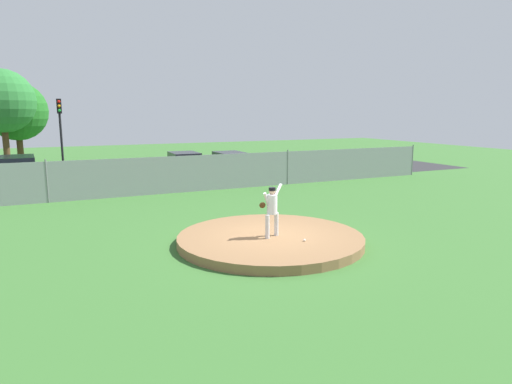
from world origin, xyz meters
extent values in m
plane|color=#386B2D|center=(0.00, 6.00, 0.00)|extent=(80.00, 80.00, 0.00)
cube|color=#2B2B2D|center=(0.00, 14.50, 0.00)|extent=(44.00, 7.00, 0.01)
cylinder|color=olive|center=(0.00, 0.00, 0.14)|extent=(5.77, 5.77, 0.27)
cylinder|color=silver|center=(-0.26, -0.31, 0.64)|extent=(0.13, 0.13, 0.73)
cylinder|color=silver|center=(0.14, -0.12, 0.64)|extent=(0.13, 0.13, 0.73)
cylinder|color=silver|center=(-0.06, -0.21, 1.30)|extent=(0.32, 0.32, 0.59)
cylinder|color=silver|center=(0.12, -0.21, 1.69)|extent=(0.41, 0.26, 0.45)
cylinder|color=silver|center=(-0.24, -0.21, 1.45)|extent=(0.29, 0.20, 0.46)
ellipsoid|color=#4C2D14|center=(-0.36, -0.16, 1.28)|extent=(0.20, 0.12, 0.18)
sphere|color=tan|center=(-0.06, -0.21, 1.69)|extent=(0.20, 0.20, 0.20)
cylinder|color=black|center=(-0.06, -0.21, 1.76)|extent=(0.21, 0.21, 0.09)
sphere|color=white|center=(0.59, -1.05, 0.31)|extent=(0.07, 0.07, 0.07)
cube|color=gray|center=(0.00, 10.00, 0.93)|extent=(30.86, 0.03, 1.87)
cylinder|color=slate|center=(-6.17, 10.00, 0.98)|extent=(0.07, 0.07, 1.97)
cylinder|color=slate|center=(6.17, 10.00, 0.98)|extent=(0.07, 0.07, 1.97)
cylinder|color=slate|center=(15.43, 10.00, 0.98)|extent=(0.07, 0.07, 1.97)
cube|color=#146066|center=(-7.56, 14.46, 0.70)|extent=(2.04, 4.75, 0.76)
cube|color=black|center=(-7.56, 14.46, 1.42)|extent=(1.82, 2.64, 0.69)
cylinder|color=black|center=(-7.61, 15.92, 0.32)|extent=(1.96, 0.71, 0.64)
cylinder|color=black|center=(-7.51, 13.01, 0.32)|extent=(1.96, 0.71, 0.64)
cube|color=#B7BABF|center=(4.40, 14.25, 0.65)|extent=(1.82, 4.26, 0.66)
cube|color=black|center=(4.40, 14.25, 1.27)|extent=(1.66, 2.35, 0.58)
cylinder|color=black|center=(4.41, 15.57, 0.32)|extent=(1.85, 0.66, 0.64)
cylinder|color=black|center=(4.38, 12.94, 0.32)|extent=(1.85, 0.66, 0.64)
cube|color=silver|center=(1.52, 14.60, 0.67)|extent=(1.86, 4.13, 0.70)
cube|color=black|center=(1.52, 14.60, 1.32)|extent=(1.66, 2.29, 0.61)
cylinder|color=black|center=(1.56, 15.86, 0.32)|extent=(1.81, 0.70, 0.64)
cylinder|color=black|center=(1.48, 13.33, 0.32)|extent=(1.81, 0.70, 0.64)
cylinder|color=black|center=(-5.17, 18.85, 2.43)|extent=(0.14, 0.14, 4.85)
cube|color=black|center=(-5.17, 18.67, 4.40)|extent=(0.28, 0.24, 0.90)
sphere|color=red|center=(-5.17, 18.55, 4.67)|extent=(0.18, 0.18, 0.18)
sphere|color=orange|center=(-5.17, 18.55, 4.40)|extent=(0.18, 0.18, 0.18)
sphere|color=green|center=(-5.17, 18.55, 4.13)|extent=(0.18, 0.18, 0.18)
cylinder|color=#4C331E|center=(-8.51, 22.82, 1.65)|extent=(0.41, 0.41, 3.30)
sphere|color=#2B7632|center=(-8.51, 22.82, 4.78)|extent=(4.23, 4.23, 4.23)
cylinder|color=#4C331E|center=(-7.77, 24.82, 1.32)|extent=(0.43, 0.43, 2.64)
sphere|color=#226921|center=(-7.77, 24.82, 4.11)|extent=(4.19, 4.19, 4.19)
camera|label=1|loc=(-6.14, -12.04, 4.04)|focal=31.57mm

